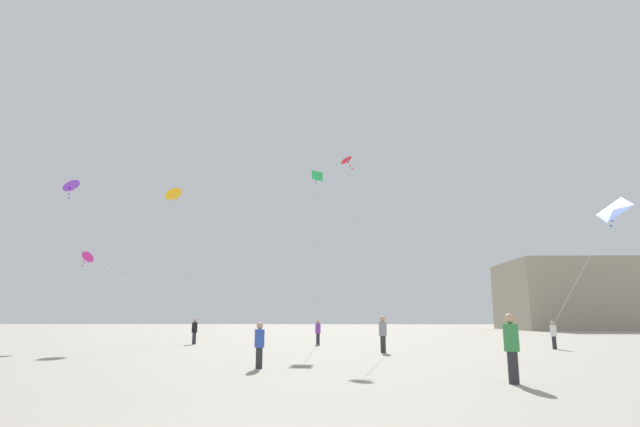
# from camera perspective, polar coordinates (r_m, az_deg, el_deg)

# --- Properties ---
(person_in_blue) EXTENTS (0.35, 0.35, 1.59)m
(person_in_blue) POSITION_cam_1_polar(r_m,az_deg,el_deg) (18.91, -6.73, -14.08)
(person_in_blue) COLOR #2D2D33
(person_in_blue) RESTS_ON ground_plane
(person_in_green) EXTENTS (0.41, 0.41, 1.87)m
(person_in_green) POSITION_cam_1_polar(r_m,az_deg,el_deg) (15.38, 20.47, -13.49)
(person_in_green) COLOR #2D2D33
(person_in_green) RESTS_ON ground_plane
(person_in_purple) EXTENTS (0.35, 0.35, 1.63)m
(person_in_purple) POSITION_cam_1_polar(r_m,az_deg,el_deg) (35.46, -0.23, -12.89)
(person_in_purple) COLOR #2D2D33
(person_in_purple) RESTS_ON ground_plane
(person_in_grey) EXTENTS (0.40, 0.40, 1.84)m
(person_in_grey) POSITION_cam_1_polar(r_m,az_deg,el_deg) (27.48, 6.98, -12.97)
(person_in_grey) COLOR #2D2D33
(person_in_grey) RESTS_ON ground_plane
(person_in_white) EXTENTS (0.35, 0.35, 1.58)m
(person_in_white) POSITION_cam_1_polar(r_m,az_deg,el_deg) (33.13, 24.46, -12.03)
(person_in_white) COLOR #2D2D33
(person_in_white) RESTS_ON ground_plane
(person_in_black) EXTENTS (0.37, 0.37, 1.71)m
(person_in_black) POSITION_cam_1_polar(r_m,az_deg,el_deg) (36.91, -13.74, -12.45)
(person_in_black) COLOR #2D2D33
(person_in_black) RESTS_ON ground_plane
(kite_violet_diamond) EXTENTS (4.43, 10.33, 7.70)m
(kite_violet_diamond) POSITION_cam_1_polar(r_m,az_deg,el_deg) (30.38, -25.66, 2.56)
(kite_violet_diamond) COLOR purple
(kite_cobalt_delta) EXTENTS (1.07, 8.57, 5.67)m
(kite_cobalt_delta) POSITION_cam_1_polar(r_m,az_deg,el_deg) (26.66, 29.67, 0.16)
(kite_cobalt_delta) COLOR blue
(kite_magenta_diamond) EXTENTS (6.20, 4.66, 4.60)m
(kite_magenta_diamond) POSITION_cam_1_polar(r_m,az_deg,el_deg) (35.45, -24.17, -4.48)
(kite_magenta_diamond) COLOR #D12899
(kite_amber_diamond) EXTENTS (3.79, 3.20, 10.34)m
(kite_amber_diamond) POSITION_cam_1_polar(r_m,az_deg,el_deg) (41.10, -15.96, 2.13)
(kite_amber_diamond) COLOR yellow
(kite_crimson_diamond) EXTENTS (2.30, 3.53, 10.30)m
(kite_crimson_diamond) POSITION_cam_1_polar(r_m,az_deg,el_deg) (31.86, 2.98, 5.62)
(kite_crimson_diamond) COLOR red
(kite_emerald_delta) EXTENTS (1.20, 1.44, 10.80)m
(kite_emerald_delta) POSITION_cam_1_polar(r_m,az_deg,el_deg) (37.02, -0.25, 3.89)
(kite_emerald_delta) COLOR green
(building_left_hall) EXTENTS (20.34, 17.78, 10.43)m
(building_left_hall) POSITION_cam_1_polar(r_m,az_deg,el_deg) (89.82, 26.17, -8.15)
(building_left_hall) COLOR #A39984
(building_left_hall) RESTS_ON ground_plane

